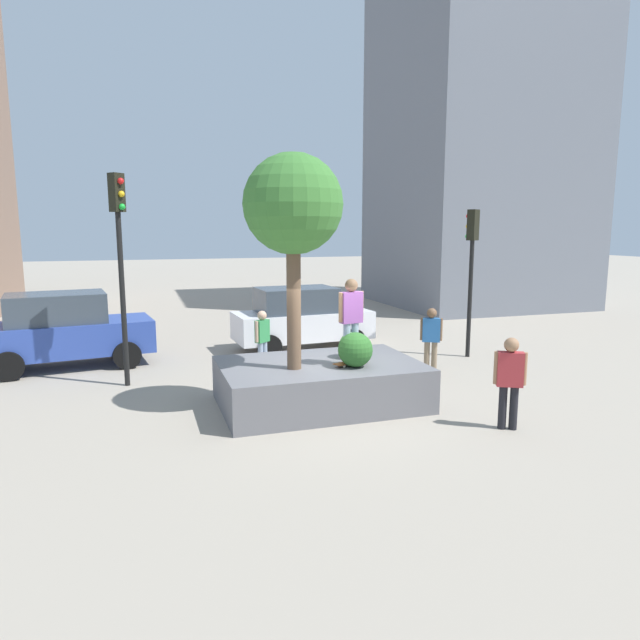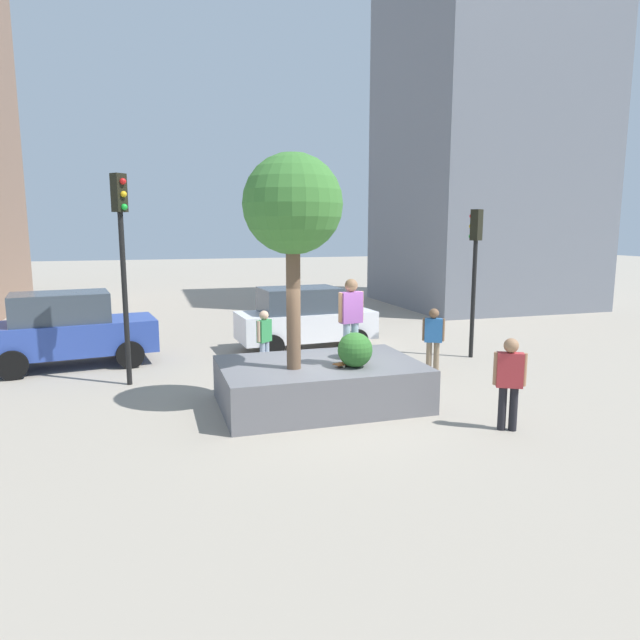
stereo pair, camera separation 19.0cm
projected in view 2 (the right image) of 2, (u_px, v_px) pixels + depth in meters
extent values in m
plane|color=#9E9384|center=(330.00, 407.00, 11.56)|extent=(120.00, 120.00, 0.00)
cube|color=slate|center=(320.00, 384.00, 11.66)|extent=(4.10, 2.72, 0.90)
cylinder|color=brown|center=(293.00, 302.00, 10.91)|extent=(0.28, 0.28, 2.68)
sphere|color=#3D7A33|center=(293.00, 204.00, 10.61)|extent=(1.92, 1.92, 1.92)
sphere|color=#4C8C3D|center=(352.00, 345.00, 11.99)|extent=(0.56, 0.56, 0.56)
sphere|color=#2D6628|center=(355.00, 350.00, 11.18)|extent=(0.70, 0.70, 0.70)
cube|color=brown|center=(351.00, 362.00, 11.37)|extent=(0.82, 0.50, 0.02)
sphere|color=beige|center=(344.00, 367.00, 11.16)|extent=(0.06, 0.06, 0.06)
sphere|color=beige|center=(338.00, 365.00, 11.28)|extent=(0.06, 0.06, 0.06)
sphere|color=beige|center=(362.00, 363.00, 11.48)|extent=(0.06, 0.06, 0.06)
sphere|color=beige|center=(357.00, 361.00, 11.60)|extent=(0.06, 0.06, 0.06)
cylinder|color=#8C9EB7|center=(355.00, 342.00, 11.35)|extent=(0.15, 0.15, 0.80)
cylinder|color=#8C9EB7|center=(347.00, 343.00, 11.26)|extent=(0.15, 0.15, 0.80)
cube|color=#8C4C99|center=(351.00, 307.00, 11.19)|extent=(0.48, 0.28, 0.63)
cylinder|color=#9E7251|center=(361.00, 306.00, 11.30)|extent=(0.10, 0.10, 0.59)
cylinder|color=#9E7251|center=(341.00, 307.00, 11.08)|extent=(0.10, 0.10, 0.59)
sphere|color=#9E7251|center=(351.00, 285.00, 11.12)|extent=(0.26, 0.26, 0.26)
cube|color=#2D479E|center=(71.00, 337.00, 14.91)|extent=(4.49, 2.38, 0.86)
cube|color=#38424C|center=(60.00, 307.00, 14.69)|extent=(2.59, 1.90, 0.77)
cylinder|color=black|center=(123.00, 342.00, 16.35)|extent=(0.75, 0.31, 0.73)
cylinder|color=black|center=(130.00, 355.00, 14.75)|extent=(0.75, 0.31, 0.73)
cylinder|color=black|center=(17.00, 351.00, 15.20)|extent=(0.75, 0.31, 0.73)
cylinder|color=black|center=(12.00, 365.00, 13.60)|extent=(0.75, 0.31, 0.73)
cube|color=white|center=(306.00, 325.00, 16.99)|extent=(4.20, 1.97, 0.82)
cube|color=#38424C|center=(299.00, 300.00, 16.79)|extent=(2.38, 1.66, 0.74)
cylinder|color=black|center=(335.00, 331.00, 18.30)|extent=(0.71, 0.25, 0.70)
cylinder|color=black|center=(357.00, 340.00, 16.72)|extent=(0.71, 0.25, 0.70)
cylinder|color=black|center=(257.00, 336.00, 17.39)|extent=(0.71, 0.25, 0.70)
cylinder|color=black|center=(272.00, 347.00, 15.80)|extent=(0.71, 0.25, 0.70)
cylinder|color=black|center=(473.00, 300.00, 15.80)|extent=(0.12, 0.12, 3.32)
cube|color=black|center=(476.00, 225.00, 15.46)|extent=(0.36, 0.34, 0.85)
sphere|color=red|center=(472.00, 216.00, 15.53)|extent=(0.14, 0.14, 0.14)
sphere|color=gold|center=(472.00, 226.00, 15.57)|extent=(0.14, 0.14, 0.14)
sphere|color=green|center=(471.00, 236.00, 15.62)|extent=(0.14, 0.14, 0.14)
cylinder|color=black|center=(125.00, 300.00, 12.91)|extent=(0.12, 0.12, 4.02)
cube|color=black|center=(119.00, 193.00, 12.52)|extent=(0.37, 0.37, 0.85)
sphere|color=red|center=(123.00, 181.00, 12.40)|extent=(0.14, 0.14, 0.14)
sphere|color=gold|center=(124.00, 194.00, 12.45)|extent=(0.14, 0.14, 0.14)
sphere|color=green|center=(124.00, 207.00, 12.49)|extent=(0.14, 0.14, 0.14)
cylinder|color=black|center=(513.00, 409.00, 10.16)|extent=(0.15, 0.15, 0.81)
cylinder|color=black|center=(502.00, 408.00, 10.19)|extent=(0.15, 0.15, 0.81)
cube|color=#B23338|center=(510.00, 370.00, 10.06)|extent=(0.50, 0.39, 0.64)
cylinder|color=#9E7251|center=(524.00, 370.00, 10.01)|extent=(0.10, 0.10, 0.60)
cylinder|color=#9E7251|center=(496.00, 368.00, 10.10)|extent=(0.10, 0.10, 0.60)
sphere|color=#9E7251|center=(511.00, 346.00, 9.99)|extent=(0.26, 0.26, 0.26)
cylinder|color=#847056|center=(436.00, 357.00, 14.32)|extent=(0.14, 0.14, 0.78)
cylinder|color=#847056|center=(429.00, 357.00, 14.35)|extent=(0.14, 0.14, 0.78)
cube|color=#2D6BB2|center=(433.00, 330.00, 14.22)|extent=(0.48, 0.37, 0.61)
cylinder|color=brown|center=(443.00, 330.00, 14.18)|extent=(0.10, 0.10, 0.58)
cylinder|color=brown|center=(424.00, 329.00, 14.27)|extent=(0.10, 0.10, 0.58)
sphere|color=brown|center=(434.00, 313.00, 14.15)|extent=(0.26, 0.26, 0.26)
cylinder|color=#8C9EB7|center=(262.00, 356.00, 14.52)|extent=(0.14, 0.14, 0.74)
cylinder|color=#8C9EB7|center=(267.00, 355.00, 14.66)|extent=(0.14, 0.14, 0.74)
cube|color=#338C4C|center=(264.00, 331.00, 14.49)|extent=(0.44, 0.40, 0.58)
cylinder|color=#D8AD8C|center=(259.00, 331.00, 14.30)|extent=(0.09, 0.09, 0.55)
cylinder|color=#D8AD8C|center=(270.00, 329.00, 14.66)|extent=(0.09, 0.09, 0.55)
sphere|color=#D8AD8C|center=(264.00, 315.00, 14.42)|extent=(0.24, 0.24, 0.24)
cube|color=slate|center=(485.00, 136.00, 26.29)|extent=(8.40, 8.33, 15.91)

